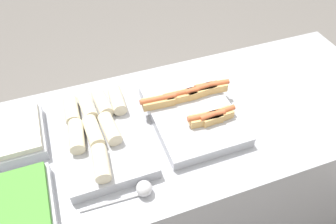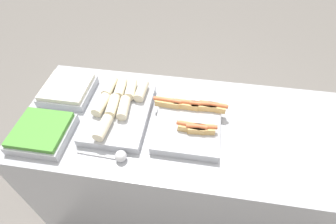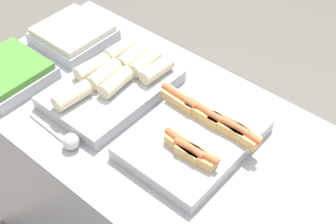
# 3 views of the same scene
# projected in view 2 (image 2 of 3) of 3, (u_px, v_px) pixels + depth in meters

# --- Properties ---
(ground_plane) EXTENTS (12.00, 12.00, 0.00)m
(ground_plane) POSITION_uv_depth(u_px,v_px,m) (183.00, 199.00, 2.11)
(ground_plane) COLOR slate
(counter) EXTENTS (1.87, 0.77, 0.94)m
(counter) POSITION_uv_depth(u_px,v_px,m) (185.00, 169.00, 1.77)
(counter) COLOR #A8AAB2
(counter) RESTS_ON ground_plane
(tray_hotdogs) EXTENTS (0.41, 0.45, 0.10)m
(tray_hotdogs) POSITION_uv_depth(u_px,v_px,m) (189.00, 119.00, 1.40)
(tray_hotdogs) COLOR #A8AAB2
(tray_hotdogs) RESTS_ON counter
(tray_wraps) EXTENTS (0.32, 0.47, 0.11)m
(tray_wraps) POSITION_uv_depth(u_px,v_px,m) (119.00, 109.00, 1.44)
(tray_wraps) COLOR #A8AAB2
(tray_wraps) RESTS_ON counter
(tray_side_front) EXTENTS (0.28, 0.27, 0.07)m
(tray_side_front) POSITION_uv_depth(u_px,v_px,m) (42.00, 132.00, 1.34)
(tray_side_front) COLOR #A8AAB2
(tray_side_front) RESTS_ON counter
(tray_side_back) EXTENTS (0.28, 0.27, 0.07)m
(tray_side_back) POSITION_uv_depth(u_px,v_px,m) (68.00, 90.00, 1.56)
(tray_side_back) COLOR #A8AAB2
(tray_side_back) RESTS_ON counter
(serving_spoon_near) EXTENTS (0.26, 0.06, 0.06)m
(serving_spoon_near) POSITION_uv_depth(u_px,v_px,m) (118.00, 156.00, 1.25)
(serving_spoon_near) COLOR silver
(serving_spoon_near) RESTS_ON counter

